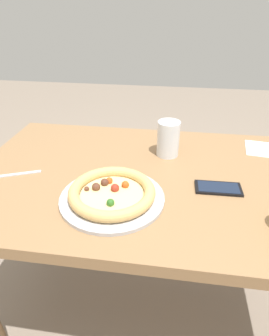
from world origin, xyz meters
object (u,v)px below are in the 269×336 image
(pizza_near, at_px, (112,194))
(fork, at_px, (8,175))
(cell_phone, at_px, (218,188))
(water_cup_clear, at_px, (168,138))

(pizza_near, xyz_separation_m, fork, (-0.39, 0.08, -0.02))
(cell_phone, bearing_deg, fork, -178.23)
(pizza_near, xyz_separation_m, cell_phone, (0.33, 0.10, -0.02))
(fork, height_order, cell_phone, cell_phone)
(water_cup_clear, bearing_deg, fork, -156.31)
(pizza_near, distance_m, cell_phone, 0.35)
(water_cup_clear, relative_size, fork, 0.72)
(water_cup_clear, height_order, fork, water_cup_clear)
(fork, relative_size, cell_phone, 1.28)
(pizza_near, relative_size, fork, 1.69)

